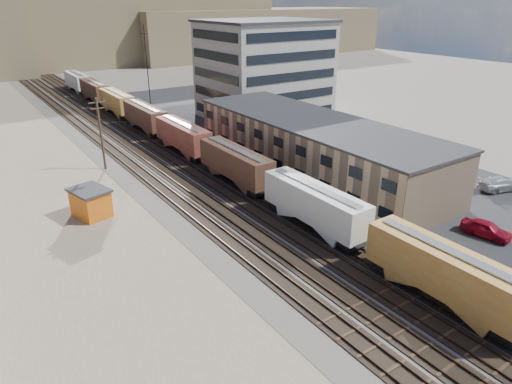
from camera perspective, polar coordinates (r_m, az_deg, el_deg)
ground at (r=38.81m, az=14.66°, el=-12.61°), size 300.00×300.00×0.00m
ballast_bed at (r=77.26m, az=-14.05°, el=5.75°), size 18.00×200.00×0.06m
dirt_yard at (r=63.83m, az=-27.55°, el=0.05°), size 24.00×180.00×0.03m
asphalt_lot at (r=75.45m, az=6.09°, el=5.90°), size 26.00×120.00×0.04m
rail_tracks at (r=77.06m, az=-14.44°, el=5.73°), size 11.40×200.00×0.24m
freight_train at (r=77.78m, az=-11.61°, el=8.21°), size 3.00×119.74×4.46m
warehouse at (r=62.77m, az=7.19°, el=5.76°), size 12.40×40.40×7.25m
office_tower at (r=92.43m, az=1.03°, el=15.07°), size 22.60×18.60×18.45m
utility_pole_north at (r=66.03m, az=-18.84°, el=7.06°), size 2.20×0.32×10.00m
radio_mast at (r=86.48m, az=-13.33°, el=13.83°), size 1.20×0.16×18.00m
hills_north at (r=189.43m, az=-28.23°, el=18.11°), size 265.00×80.00×32.00m
maintenance_shed at (r=52.91m, az=-19.96°, el=-1.22°), size 4.31×5.02×3.18m
parked_car_red at (r=51.31m, az=26.84°, el=-4.16°), size 2.79×5.11×1.65m
parked_car_silver at (r=64.33m, az=28.30°, el=0.89°), size 6.39×4.13×1.72m
parked_car_blue at (r=85.87m, az=-1.61°, el=8.69°), size 4.94×6.48×1.64m
parked_car_far at (r=97.96m, az=0.04°, el=10.53°), size 2.76×5.29×1.72m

